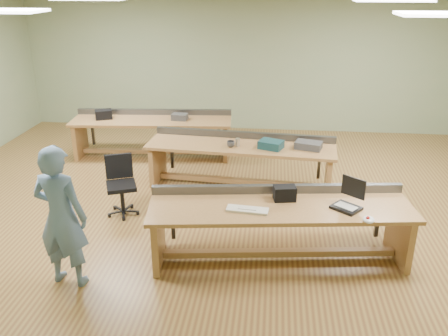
{
  "coord_description": "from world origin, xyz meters",
  "views": [
    {
      "loc": [
        0.68,
        -6.71,
        3.32
      ],
      "look_at": [
        0.02,
        -0.6,
        0.84
      ],
      "focal_mm": 38.0,
      "sensor_mm": 36.0,
      "label": 1
    }
  ],
  "objects_px": {
    "laptop_base": "(346,208)",
    "parts_bin_teal": "(271,145)",
    "workbench_back": "(152,128)",
    "task_chair": "(122,193)",
    "workbench_mid": "(241,155)",
    "mug": "(231,144)",
    "person": "(61,217)",
    "drinks_can": "(238,142)",
    "workbench_front": "(280,218)",
    "parts_bin_grey": "(308,145)",
    "camera_bag": "(285,193)"
  },
  "relations": [
    {
      "from": "parts_bin_teal",
      "to": "mug",
      "type": "distance_m",
      "value": 0.65
    },
    {
      "from": "laptop_base",
      "to": "task_chair",
      "type": "distance_m",
      "value": 3.31
    },
    {
      "from": "task_chair",
      "to": "parts_bin_teal",
      "type": "distance_m",
      "value": 2.47
    },
    {
      "from": "person",
      "to": "drinks_can",
      "type": "distance_m",
      "value": 3.34
    },
    {
      "from": "mug",
      "to": "camera_bag",
      "type": "bearing_deg",
      "value": -65.95
    },
    {
      "from": "workbench_back",
      "to": "task_chair",
      "type": "relative_size",
      "value": 3.53
    },
    {
      "from": "parts_bin_grey",
      "to": "workbench_back",
      "type": "bearing_deg",
      "value": 154.5
    },
    {
      "from": "workbench_front",
      "to": "person",
      "type": "relative_size",
      "value": 1.94
    },
    {
      "from": "workbench_back",
      "to": "parts_bin_teal",
      "type": "xyz_separation_m",
      "value": [
        2.33,
        -1.45,
        0.25
      ]
    },
    {
      "from": "parts_bin_grey",
      "to": "laptop_base",
      "type": "bearing_deg",
      "value": -81.33
    },
    {
      "from": "camera_bag",
      "to": "task_chair",
      "type": "distance_m",
      "value": 2.58
    },
    {
      "from": "task_chair",
      "to": "parts_bin_grey",
      "type": "height_order",
      "value": "task_chair"
    },
    {
      "from": "parts_bin_teal",
      "to": "drinks_can",
      "type": "relative_size",
      "value": 2.77
    },
    {
      "from": "camera_bag",
      "to": "drinks_can",
      "type": "xyz_separation_m",
      "value": [
        -0.74,
        1.95,
        -0.03
      ]
    },
    {
      "from": "camera_bag",
      "to": "task_chair",
      "type": "bearing_deg",
      "value": 149.94
    },
    {
      "from": "workbench_mid",
      "to": "mug",
      "type": "height_order",
      "value": "workbench_mid"
    },
    {
      "from": "workbench_front",
      "to": "parts_bin_grey",
      "type": "relative_size",
      "value": 7.9
    },
    {
      "from": "workbench_front",
      "to": "parts_bin_grey",
      "type": "distance_m",
      "value": 2.16
    },
    {
      "from": "workbench_mid",
      "to": "camera_bag",
      "type": "relative_size",
      "value": 11.73
    },
    {
      "from": "parts_bin_grey",
      "to": "mug",
      "type": "bearing_deg",
      "value": -177.5
    },
    {
      "from": "workbench_front",
      "to": "laptop_base",
      "type": "height_order",
      "value": "workbench_front"
    },
    {
      "from": "workbench_mid",
      "to": "mug",
      "type": "relative_size",
      "value": 24.54
    },
    {
      "from": "task_chair",
      "to": "mug",
      "type": "height_order",
      "value": "task_chair"
    },
    {
      "from": "mug",
      "to": "person",
      "type": "bearing_deg",
      "value": -120.26
    },
    {
      "from": "workbench_mid",
      "to": "person",
      "type": "xyz_separation_m",
      "value": [
        -1.79,
        -2.95,
        0.28
      ]
    },
    {
      "from": "parts_bin_grey",
      "to": "drinks_can",
      "type": "xyz_separation_m",
      "value": [
        -1.14,
        0.0,
        0.01
      ]
    },
    {
      "from": "parts_bin_teal",
      "to": "parts_bin_grey",
      "type": "bearing_deg",
      "value": 4.97
    },
    {
      "from": "workbench_back",
      "to": "drinks_can",
      "type": "relative_size",
      "value": 23.81
    },
    {
      "from": "camera_bag",
      "to": "workbench_mid",
      "type": "bearing_deg",
      "value": 98.42
    },
    {
      "from": "person",
      "to": "camera_bag",
      "type": "distance_m",
      "value": 2.63
    },
    {
      "from": "task_chair",
      "to": "drinks_can",
      "type": "bearing_deg",
      "value": 11.65
    },
    {
      "from": "person",
      "to": "drinks_can",
      "type": "relative_size",
      "value": 12.8
    },
    {
      "from": "workbench_front",
      "to": "laptop_base",
      "type": "distance_m",
      "value": 0.8
    },
    {
      "from": "laptop_base",
      "to": "mug",
      "type": "relative_size",
      "value": 2.44
    },
    {
      "from": "workbench_mid",
      "to": "drinks_can",
      "type": "xyz_separation_m",
      "value": [
        -0.05,
        -0.1,
        0.25
      ]
    },
    {
      "from": "parts_bin_grey",
      "to": "mug",
      "type": "height_order",
      "value": "parts_bin_grey"
    },
    {
      "from": "workbench_back",
      "to": "camera_bag",
      "type": "relative_size",
      "value": 11.68
    },
    {
      "from": "laptop_base",
      "to": "drinks_can",
      "type": "relative_size",
      "value": 2.37
    },
    {
      "from": "person",
      "to": "laptop_base",
      "type": "height_order",
      "value": "person"
    },
    {
      "from": "workbench_mid",
      "to": "task_chair",
      "type": "height_order",
      "value": "task_chair"
    },
    {
      "from": "laptop_base",
      "to": "parts_bin_teal",
      "type": "height_order",
      "value": "parts_bin_teal"
    },
    {
      "from": "workbench_mid",
      "to": "camera_bag",
      "type": "bearing_deg",
      "value": -66.85
    },
    {
      "from": "parts_bin_teal",
      "to": "mug",
      "type": "xyz_separation_m",
      "value": [
        -0.65,
        -0.0,
        -0.01
      ]
    },
    {
      "from": "workbench_front",
      "to": "workbench_mid",
      "type": "height_order",
      "value": "same"
    },
    {
      "from": "task_chair",
      "to": "mug",
      "type": "bearing_deg",
      "value": 12.06
    },
    {
      "from": "workbench_mid",
      "to": "laptop_base",
      "type": "bearing_deg",
      "value": -52.9
    },
    {
      "from": "parts_bin_grey",
      "to": "mug",
      "type": "relative_size",
      "value": 3.23
    },
    {
      "from": "mug",
      "to": "drinks_can",
      "type": "xyz_separation_m",
      "value": [
        0.11,
        0.06,
        0.02
      ]
    },
    {
      "from": "workbench_front",
      "to": "task_chair",
      "type": "height_order",
      "value": "task_chair"
    },
    {
      "from": "person",
      "to": "camera_bag",
      "type": "height_order",
      "value": "person"
    }
  ]
}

